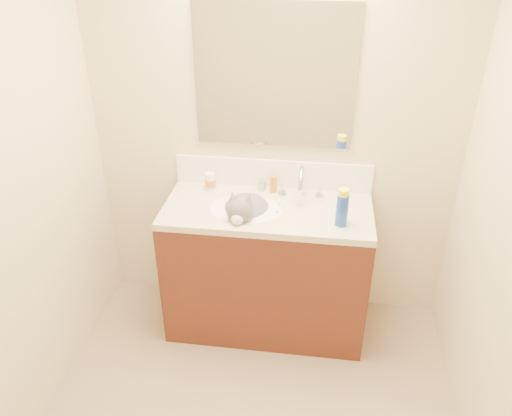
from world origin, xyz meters
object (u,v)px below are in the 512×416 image
(amber_bottle, at_px, (274,184))
(spray_can, at_px, (342,210))
(faucet, at_px, (301,185))
(vanity_cabinet, at_px, (267,271))
(basin, at_px, (246,219))
(silver_jar, at_px, (262,185))
(pill_bottle, at_px, (210,182))
(cat, at_px, (246,213))

(amber_bottle, bearing_deg, spray_can, -39.45)
(faucet, distance_m, amber_bottle, 0.18)
(vanity_cabinet, bearing_deg, basin, -165.96)
(basin, height_order, spray_can, spray_can)
(basin, distance_m, faucet, 0.38)
(spray_can, bearing_deg, silver_jar, 143.93)
(spray_can, bearing_deg, pill_bottle, 158.72)
(amber_bottle, bearing_deg, vanity_cabinet, -93.80)
(faucet, xyz_separation_m, spray_can, (0.23, -0.27, 0.00))
(pill_bottle, height_order, amber_bottle, pill_bottle)
(cat, distance_m, pill_bottle, 0.33)
(vanity_cabinet, bearing_deg, amber_bottle, 86.20)
(basin, xyz_separation_m, cat, (-0.00, -0.00, 0.04))
(basin, bearing_deg, cat, -168.81)
(cat, relative_size, pill_bottle, 3.77)
(faucet, xyz_separation_m, amber_bottle, (-0.17, 0.06, -0.03))
(faucet, height_order, cat, faucet)
(faucet, height_order, amber_bottle, faucet)
(silver_jar, xyz_separation_m, amber_bottle, (0.08, -0.02, 0.02))
(pill_bottle, bearing_deg, cat, -39.58)
(basin, height_order, cat, cat)
(silver_jar, bearing_deg, pill_bottle, -172.38)
(silver_jar, xyz_separation_m, spray_can, (0.48, -0.35, 0.06))
(faucet, relative_size, amber_bottle, 2.67)
(pill_bottle, xyz_separation_m, spray_can, (0.79, -0.31, 0.03))
(amber_bottle, bearing_deg, pill_bottle, -176.42)
(basin, relative_size, pill_bottle, 4.10)
(pill_bottle, height_order, silver_jar, pill_bottle)
(pill_bottle, bearing_deg, silver_jar, 7.62)
(vanity_cabinet, height_order, pill_bottle, pill_bottle)
(vanity_cabinet, height_order, cat, cat)
(amber_bottle, bearing_deg, faucet, -20.05)
(silver_jar, bearing_deg, faucet, -17.87)
(silver_jar, bearing_deg, basin, -103.23)
(vanity_cabinet, relative_size, amber_bottle, 11.45)
(cat, height_order, pill_bottle, cat)
(faucet, relative_size, cat, 0.68)
(vanity_cabinet, xyz_separation_m, basin, (-0.12, -0.03, 0.38))
(vanity_cabinet, relative_size, cat, 2.90)
(faucet, bearing_deg, silver_jar, 162.13)
(vanity_cabinet, bearing_deg, spray_can, -17.67)
(spray_can, bearing_deg, vanity_cabinet, 162.33)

